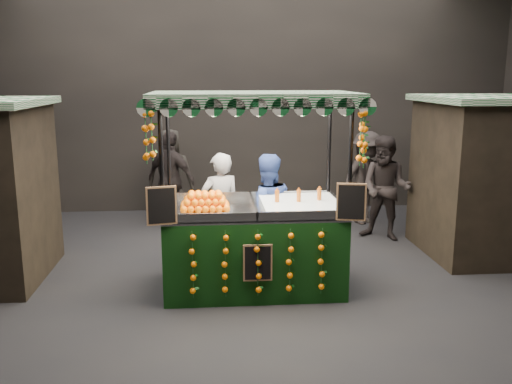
{
  "coord_description": "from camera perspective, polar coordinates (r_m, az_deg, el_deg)",
  "views": [
    {
      "loc": [
        -0.58,
        -7.05,
        2.92
      ],
      "look_at": [
        0.08,
        0.56,
        1.31
      ],
      "focal_mm": 38.93,
      "sensor_mm": 36.0,
      "label": 1
    }
  ],
  "objects": [
    {
      "name": "shopper_3",
      "position": [
        11.22,
        11.25,
        1.44
      ],
      "size": [
        1.37,
        1.17,
        1.85
      ],
      "rotation": [
        0.0,
        0.0,
        0.49
      ],
      "color": "black",
      "rests_on": "ground"
    },
    {
      "name": "shopper_1",
      "position": [
        10.18,
        13.18,
        0.37
      ],
      "size": [
        1.15,
        1.1,
        1.88
      ],
      "rotation": [
        0.0,
        0.0,
        -0.59
      ],
      "color": "black",
      "rests_on": "ground"
    },
    {
      "name": "vendor_blue",
      "position": [
        8.38,
        1.07,
        -2.1
      ],
      "size": [
        0.94,
        0.78,
        1.78
      ],
      "rotation": [
        0.0,
        0.0,
        3.27
      ],
      "color": "navy",
      "rests_on": "ground"
    },
    {
      "name": "vendor_grey",
      "position": [
        8.62,
        -3.69,
        -1.78
      ],
      "size": [
        0.74,
        0.6,
        1.77
      ],
      "rotation": [
        0.0,
        0.0,
        3.45
      ],
      "color": "gray",
      "rests_on": "ground"
    },
    {
      "name": "ground",
      "position": [
        7.65,
        -0.21,
        -10.52
      ],
      "size": [
        12.0,
        12.0,
        0.0
      ],
      "primitive_type": "plane",
      "color": "black",
      "rests_on": "ground"
    },
    {
      "name": "shopper_5",
      "position": [
        11.91,
        20.23,
        0.89
      ],
      "size": [
        0.63,
        1.52,
        1.59
      ],
      "rotation": [
        0.0,
        0.0,
        1.69
      ],
      "color": "#2A2422",
      "rests_on": "ground"
    },
    {
      "name": "market_hall",
      "position": [
        7.08,
        -0.23,
        15.66
      ],
      "size": [
        12.1,
        10.1,
        5.05
      ],
      "color": "black",
      "rests_on": "ground"
    },
    {
      "name": "shopper_2",
      "position": [
        10.91,
        -8.72,
        1.3
      ],
      "size": [
        1.16,
        1.01,
        1.87
      ],
      "rotation": [
        0.0,
        0.0,
        2.53
      ],
      "color": "#292221",
      "rests_on": "ground"
    },
    {
      "name": "shopper_4",
      "position": [
        11.27,
        -8.8,
        1.67
      ],
      "size": [
        0.94,
        0.63,
        1.88
      ],
      "rotation": [
        0.0,
        0.0,
        3.17
      ],
      "color": "black",
      "rests_on": "ground"
    },
    {
      "name": "juice_stall",
      "position": [
        7.6,
        -0.18,
        -3.96
      ],
      "size": [
        2.79,
        1.64,
        2.7
      ],
      "color": "black",
      "rests_on": "ground"
    }
  ]
}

